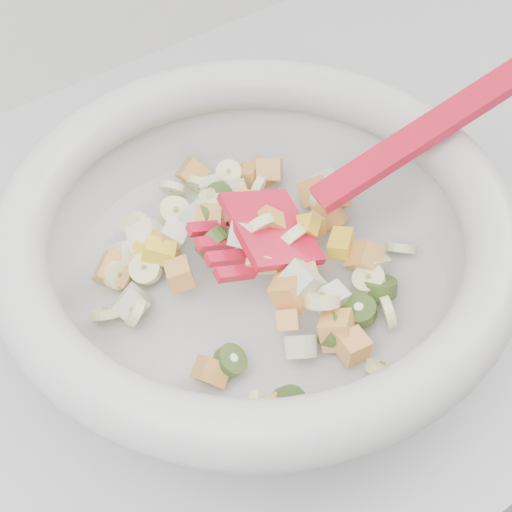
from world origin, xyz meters
TOP-DOWN VIEW (x-y plane):
  - mixing_bowl at (0.10, 1.39)m, footprint 0.47×0.38m

SIDE VIEW (x-z plane):
  - mixing_bowl at x=0.10m, z-range 0.88..1.04m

